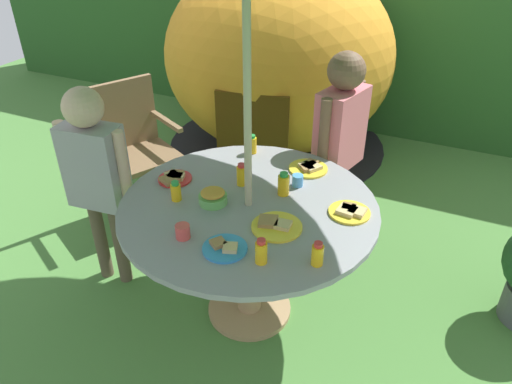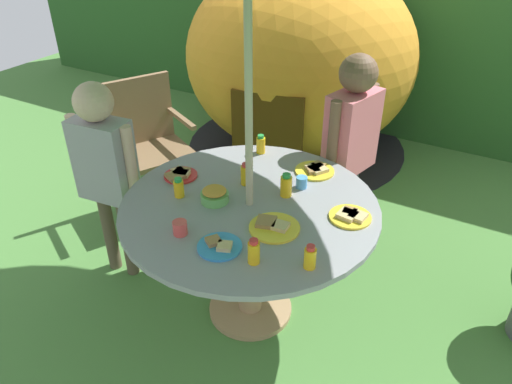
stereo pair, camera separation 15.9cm
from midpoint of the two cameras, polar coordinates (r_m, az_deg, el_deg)
name	(u,v)px [view 1 (the left image)]	position (r m, az deg, el deg)	size (l,w,h in m)	color
ground_plane	(250,311)	(2.88, -2.40, -13.89)	(10.00, 10.00, 0.02)	#477A38
hedge_backdrop	(381,38)	(5.00, 13.67, 17.20)	(9.00, 0.70, 1.66)	#285623
garden_table	(249,229)	(2.48, -2.71, -4.44)	(1.29, 1.29, 0.73)	tan
wooden_chair	(134,143)	(3.50, -15.48, 5.62)	(0.59, 0.61, 0.97)	brown
dome_tent	(278,58)	(4.31, 1.54, 15.47)	(2.32, 2.32, 1.64)	orange
child_in_pink_shirt	(341,129)	(2.97, 8.43, 7.36)	(0.26, 0.43, 1.30)	#3F3F47
child_in_grey_shirt	(95,166)	(2.77, -20.05, 2.82)	(0.42, 0.21, 1.23)	brown
snack_bowl	(213,197)	(2.40, -7.01, -0.61)	(0.14, 0.14, 0.08)	#66B259
plate_mid_right	(309,167)	(2.69, 4.56, 2.87)	(0.22, 0.22, 0.03)	yellow
plate_front_edge	(276,226)	(2.23, 0.33, -4.03)	(0.24, 0.24, 0.03)	yellow
plate_mid_left	(174,178)	(2.63, -11.35, 1.63)	(0.18, 0.19, 0.03)	red
plate_center_back	(350,211)	(2.35, 9.13, -2.32)	(0.20, 0.20, 0.03)	yellow
plate_near_left	(225,248)	(2.11, -5.89, -6.60)	(0.20, 0.20, 0.03)	#338CD8
juice_bottle_near_right	(261,252)	(2.01, -1.66, -7.13)	(0.05, 0.05, 0.12)	yellow
juice_bottle_far_left	(176,191)	(2.45, -11.27, 0.02)	(0.05, 0.05, 0.11)	yellow
juice_bottle_far_right	(284,184)	(2.44, 1.41, 0.87)	(0.06, 0.06, 0.13)	yellow
juice_bottle_center_front	(242,175)	(2.52, -3.52, 1.98)	(0.05, 0.05, 0.12)	yellow
juice_bottle_back_edge	(318,254)	(2.01, 5.01, -7.40)	(0.05, 0.05, 0.11)	yellow
juice_bottle_spot_a	(252,145)	(2.84, -2.07, 5.58)	(0.05, 0.05, 0.11)	yellow
cup_near	(298,180)	(2.53, 3.15, 1.34)	(0.06, 0.06, 0.06)	#4C99D8
cup_far	(183,232)	(2.19, -10.71, -4.66)	(0.07, 0.07, 0.07)	#E04C47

